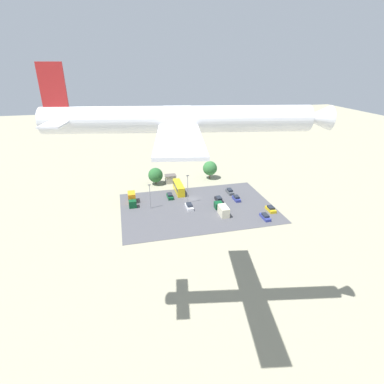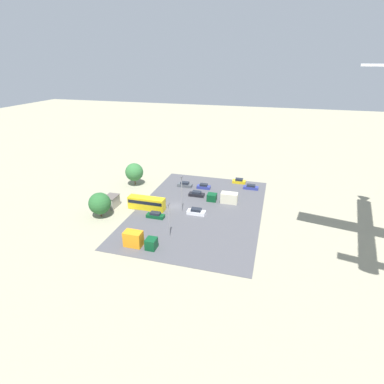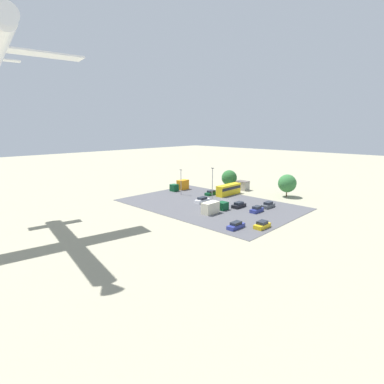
{
  "view_description": "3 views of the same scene",
  "coord_description": "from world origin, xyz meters",
  "px_view_note": "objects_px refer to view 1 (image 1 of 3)",
  "views": [
    {
      "loc": [
        22.14,
        90.42,
        43.63
      ],
      "look_at": [
        7.3,
        29.35,
        15.9
      ],
      "focal_mm": 28.0,
      "sensor_mm": 36.0,
      "label": 1
    },
    {
      "loc": [
        69.28,
        24.73,
        36.79
      ],
      "look_at": [
        -1.26,
        4.6,
        4.38
      ],
      "focal_mm": 28.0,
      "sensor_mm": 36.0,
      "label": 2
    },
    {
      "loc": [
        -53.88,
        70.1,
        21.54
      ],
      "look_at": [
        4.93,
        8.96,
        3.18
      ],
      "focal_mm": 28.0,
      "sensor_mm": 36.0,
      "label": 3
    }
  ],
  "objects_px": {
    "parked_car_2": "(170,196)",
    "parked_truck_1": "(132,199)",
    "airplane": "(187,119)",
    "shed_building": "(171,179)",
    "parked_car_1": "(230,191)",
    "parked_car_3": "(265,217)",
    "parked_car_6": "(271,209)",
    "parked_car_0": "(189,206)",
    "parked_car_5": "(219,199)",
    "parked_car_4": "(236,198)",
    "parked_truck_0": "(222,209)",
    "bus": "(179,187)"
  },
  "relations": [
    {
      "from": "parked_car_2",
      "to": "parked_truck_1",
      "type": "relative_size",
      "value": 0.64
    },
    {
      "from": "parked_truck_1",
      "to": "airplane",
      "type": "distance_m",
      "value": 63.96
    },
    {
      "from": "shed_building",
      "to": "parked_car_1",
      "type": "bearing_deg",
      "value": 141.27
    },
    {
      "from": "parked_car_3",
      "to": "parked_car_1",
      "type": "bearing_deg",
      "value": 100.65
    },
    {
      "from": "shed_building",
      "to": "airplane",
      "type": "bearing_deg",
      "value": 82.69
    },
    {
      "from": "parked_car_6",
      "to": "parked_truck_1",
      "type": "relative_size",
      "value": 0.59
    },
    {
      "from": "parked_car_0",
      "to": "parked_car_5",
      "type": "distance_m",
      "value": 11.27
    },
    {
      "from": "parked_car_4",
      "to": "shed_building",
      "type": "bearing_deg",
      "value": -48.13
    },
    {
      "from": "parked_car_0",
      "to": "airplane",
      "type": "relative_size",
      "value": 0.13
    },
    {
      "from": "parked_car_6",
      "to": "parked_truck_0",
      "type": "relative_size",
      "value": 0.49
    },
    {
      "from": "airplane",
      "to": "parked_car_0",
      "type": "bearing_deg",
      "value": 177.08
    },
    {
      "from": "parked_car_3",
      "to": "parked_truck_0",
      "type": "bearing_deg",
      "value": 151.25
    },
    {
      "from": "parked_car_0",
      "to": "parked_car_6",
      "type": "distance_m",
      "value": 25.75
    },
    {
      "from": "airplane",
      "to": "parked_car_5",
      "type": "bearing_deg",
      "value": 166.18
    },
    {
      "from": "parked_car_1",
      "to": "parked_truck_1",
      "type": "distance_m",
      "value": 34.35
    },
    {
      "from": "shed_building",
      "to": "parked_car_6",
      "type": "distance_m",
      "value": 40.91
    },
    {
      "from": "parked_car_3",
      "to": "parked_car_5",
      "type": "relative_size",
      "value": 1.01
    },
    {
      "from": "parked_car_3",
      "to": "airplane",
      "type": "height_order",
      "value": "airplane"
    },
    {
      "from": "parked_car_2",
      "to": "parked_car_0",
      "type": "bearing_deg",
      "value": 116.09
    },
    {
      "from": "parked_car_3",
      "to": "airplane",
      "type": "xyz_separation_m",
      "value": [
        31.37,
        33.1,
        35.89
      ]
    },
    {
      "from": "parked_car_0",
      "to": "parked_car_1",
      "type": "bearing_deg",
      "value": -153.73
    },
    {
      "from": "parked_truck_0",
      "to": "airplane",
      "type": "relative_size",
      "value": 0.23
    },
    {
      "from": "parked_car_4",
      "to": "parked_car_5",
      "type": "height_order",
      "value": "parked_car_4"
    },
    {
      "from": "parked_car_2",
      "to": "airplane",
      "type": "xyz_separation_m",
      "value": [
        6.13,
        54.56,
        35.87
      ]
    },
    {
      "from": "airplane",
      "to": "parked_truck_1",
      "type": "bearing_deg",
      "value": -162.21
    },
    {
      "from": "shed_building",
      "to": "parked_car_6",
      "type": "relative_size",
      "value": 1.0
    },
    {
      "from": "parked_car_0",
      "to": "parked_truck_1",
      "type": "distance_m",
      "value": 19.33
    },
    {
      "from": "parked_car_3",
      "to": "parked_car_4",
      "type": "bearing_deg",
      "value": 104.38
    },
    {
      "from": "parked_car_0",
      "to": "bus",
      "type": "bearing_deg",
      "value": -86.99
    },
    {
      "from": "bus",
      "to": "parked_car_0",
      "type": "height_order",
      "value": "bus"
    },
    {
      "from": "parked_car_1",
      "to": "airplane",
      "type": "relative_size",
      "value": 0.12
    },
    {
      "from": "parked_car_6",
      "to": "parked_car_0",
      "type": "bearing_deg",
      "value": 162.42
    },
    {
      "from": "parked_car_4",
      "to": "parked_car_6",
      "type": "bearing_deg",
      "value": 127.25
    },
    {
      "from": "bus",
      "to": "parked_car_1",
      "type": "distance_m",
      "value": 18.31
    },
    {
      "from": "parked_car_5",
      "to": "parked_car_3",
      "type": "bearing_deg",
      "value": -56.82
    },
    {
      "from": "bus",
      "to": "parked_truck_0",
      "type": "relative_size",
      "value": 1.17
    },
    {
      "from": "parked_car_0",
      "to": "airplane",
      "type": "bearing_deg",
      "value": 76.56
    },
    {
      "from": "shed_building",
      "to": "parked_car_5",
      "type": "distance_m",
      "value": 24.23
    },
    {
      "from": "parked_car_3",
      "to": "parked_truck_0",
      "type": "xyz_separation_m",
      "value": [
        11.49,
        -6.3,
        0.74
      ]
    },
    {
      "from": "parked_car_0",
      "to": "parked_truck_0",
      "type": "xyz_separation_m",
      "value": [
        -9.11,
        5.67,
        0.68
      ]
    },
    {
      "from": "parked_car_0",
      "to": "parked_car_4",
      "type": "distance_m",
      "value": 17.11
    },
    {
      "from": "shed_building",
      "to": "parked_car_4",
      "type": "bearing_deg",
      "value": 131.87
    },
    {
      "from": "parked_car_0",
      "to": "parked_car_6",
      "type": "height_order",
      "value": "parked_car_0"
    },
    {
      "from": "bus",
      "to": "parked_car_0",
      "type": "distance_m",
      "value": 13.62
    },
    {
      "from": "shed_building",
      "to": "parked_truck_0",
      "type": "xyz_separation_m",
      "value": [
        -11.1,
        29.02,
        -0.17
      ]
    },
    {
      "from": "shed_building",
      "to": "bus",
      "type": "distance_m",
      "value": 9.88
    },
    {
      "from": "parked_car_4",
      "to": "parked_car_2",
      "type": "bearing_deg",
      "value": -18.61
    },
    {
      "from": "shed_building",
      "to": "parked_car_4",
      "type": "xyz_separation_m",
      "value": [
        -18.95,
        21.14,
        -0.86
      ]
    },
    {
      "from": "parked_car_5",
      "to": "parked_truck_0",
      "type": "bearing_deg",
      "value": -101.9
    },
    {
      "from": "bus",
      "to": "parked_car_1",
      "type": "relative_size",
      "value": 2.18
    }
  ]
}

